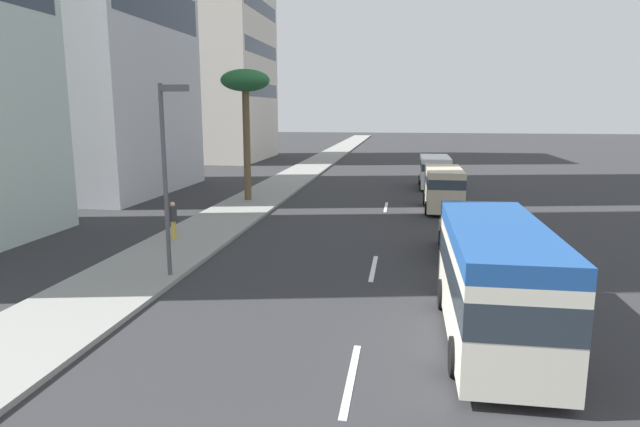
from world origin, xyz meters
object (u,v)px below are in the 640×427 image
at_px(van_fourth, 443,186).
at_px(minibus_third, 495,278).
at_px(car_second, 467,236).
at_px(street_lamp, 167,158).
at_px(van_lead, 435,170).
at_px(palm_tree, 245,87).
at_px(pedestrian_near_lamp, 173,219).

bearing_deg(van_fourth, minibus_third, -179.87).
xyz_separation_m(car_second, street_lamp, (-4.57, 9.90, 3.25)).
bearing_deg(van_lead, car_second, -179.06).
relative_size(van_lead, car_second, 1.15).
xyz_separation_m(van_lead, street_lamp, (-23.11, 9.59, 2.72)).
height_order(van_lead, palm_tree, palm_tree).
xyz_separation_m(van_fourth, street_lamp, (-14.21, 9.61, 2.66)).
distance_m(palm_tree, street_lamp, 15.66).
bearing_deg(van_lead, van_fourth, -179.87).
relative_size(van_lead, palm_tree, 0.64).
bearing_deg(pedestrian_near_lamp, van_lead, 103.13).
xyz_separation_m(van_lead, palm_tree, (-7.82, 11.48, 5.54)).
bearing_deg(pedestrian_near_lamp, van_fourth, 84.30).
relative_size(van_lead, minibus_third, 0.72).
distance_m(car_second, pedestrian_near_lamp, 12.01).
xyz_separation_m(minibus_third, street_lamp, (3.41, 9.65, 2.43)).
height_order(car_second, palm_tree, palm_tree).
bearing_deg(street_lamp, van_lead, -22.54).
xyz_separation_m(car_second, pedestrian_near_lamp, (0.32, 12.00, 0.25)).
xyz_separation_m(van_lead, van_fourth, (-8.91, -0.02, 0.05)).
relative_size(car_second, minibus_third, 0.62).
distance_m(van_fourth, street_lamp, 17.36).
xyz_separation_m(pedestrian_near_lamp, street_lamp, (-4.89, -2.10, 3.00)).
relative_size(car_second, van_fourth, 0.86).
height_order(minibus_third, street_lamp, street_lamp).
height_order(van_fourth, palm_tree, palm_tree).
height_order(minibus_third, pedestrian_near_lamp, minibus_third).
bearing_deg(van_lead, street_lamp, 157.46).
distance_m(minibus_third, palm_tree, 22.59).
xyz_separation_m(van_lead, pedestrian_near_lamp, (-18.22, 11.70, -0.28)).
bearing_deg(minibus_third, pedestrian_near_lamp, 54.77).
height_order(palm_tree, street_lamp, palm_tree).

